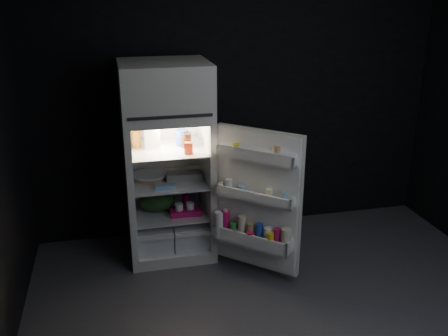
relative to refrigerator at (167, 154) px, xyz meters
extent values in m
cube|color=#4A4A4F|center=(0.75, -1.32, -0.96)|extent=(4.00, 3.40, 0.00)
cube|color=black|center=(0.75, 0.38, 0.39)|extent=(4.00, 0.00, 2.70)
cube|color=silver|center=(0.00, -0.02, -0.91)|extent=(0.76, 0.70, 0.10)
cube|color=silver|center=(-0.35, -0.02, -0.26)|extent=(0.05, 0.70, 1.20)
cube|color=silver|center=(0.36, -0.02, -0.26)|extent=(0.05, 0.70, 1.20)
cube|color=white|center=(0.00, 0.30, -0.26)|extent=(0.66, 0.05, 1.20)
cube|color=silver|center=(0.00, -0.02, 0.37)|extent=(0.76, 0.70, 0.06)
cube|color=silver|center=(0.00, -0.02, 0.61)|extent=(0.76, 0.70, 0.42)
cube|color=black|center=(0.00, -0.38, 0.43)|extent=(0.68, 0.01, 0.02)
cube|color=white|center=(-0.33, -0.05, -0.26)|extent=(0.01, 0.65, 1.20)
cube|color=white|center=(0.33, -0.05, -0.26)|extent=(0.01, 0.65, 1.20)
cube|color=white|center=(0.00, -0.05, 0.34)|extent=(0.66, 0.65, 0.01)
cube|color=white|center=(0.00, -0.05, -0.85)|extent=(0.66, 0.65, 0.01)
cube|color=white|center=(0.00, -0.05, 0.06)|extent=(0.65, 0.63, 0.01)
cube|color=white|center=(0.00, -0.05, -0.24)|extent=(0.65, 0.63, 0.01)
cube|color=white|center=(0.00, -0.05, -0.54)|extent=(0.65, 0.63, 0.01)
cube|color=white|center=(-0.16, -0.03, -0.74)|extent=(0.32, 0.59, 0.22)
cube|color=white|center=(0.17, -0.03, -0.74)|extent=(0.32, 0.59, 0.22)
cube|color=white|center=(-0.16, -0.35, -0.65)|extent=(0.32, 0.02, 0.03)
cube|color=white|center=(0.17, -0.35, -0.65)|extent=(0.32, 0.02, 0.03)
cube|color=#FFE5B2|center=(0.00, -0.10, 0.32)|extent=(0.14, 0.14, 0.02)
cube|color=silver|center=(0.68, -0.61, -0.26)|extent=(0.59, 0.55, 1.22)
cube|color=white|center=(0.66, -0.63, -0.26)|extent=(0.53, 0.49, 1.18)
cube|color=white|center=(0.63, -0.66, 0.11)|extent=(0.56, 0.53, 0.02)
cube|color=white|center=(0.60, -0.69, 0.15)|extent=(0.51, 0.48, 0.10)
cube|color=white|center=(0.87, -0.89, 0.15)|extent=(0.08, 0.08, 0.10)
cube|color=white|center=(0.39, -0.44, 0.15)|extent=(0.08, 0.08, 0.10)
cube|color=white|center=(0.62, -0.67, -0.22)|extent=(0.57, 0.54, 0.02)
cube|color=white|center=(0.60, -0.70, -0.19)|extent=(0.51, 0.48, 0.09)
cube|color=white|center=(0.87, -0.89, -0.19)|extent=(0.08, 0.09, 0.09)
cube|color=white|center=(0.38, -0.44, -0.19)|extent=(0.08, 0.09, 0.09)
cube|color=white|center=(0.61, -0.68, -0.63)|extent=(0.59, 0.57, 0.02)
cube|color=white|center=(0.57, -0.72, -0.57)|extent=(0.51, 0.48, 0.13)
cube|color=white|center=(0.85, -0.91, -0.57)|extent=(0.11, 0.12, 0.13)
cube|color=white|center=(0.37, -0.46, -0.57)|extent=(0.11, 0.12, 0.13)
cube|color=white|center=(0.63, -0.66, 0.21)|extent=(0.54, 0.52, 0.02)
cylinder|color=#A68458|center=(0.76, -0.78, 0.19)|extent=(0.08, 0.08, 0.13)
cylinder|color=black|center=(0.66, -0.69, 0.17)|extent=(0.08, 0.08, 0.08)
cylinder|color=yellow|center=(0.50, -0.54, 0.18)|extent=(0.08, 0.08, 0.10)
cylinder|color=#84AECC|center=(0.81, -0.84, -0.16)|extent=(0.08, 0.08, 0.11)
cylinder|color=beige|center=(0.72, -0.75, -0.16)|extent=(0.07, 0.07, 0.11)
cylinder|color=#84AECC|center=(0.54, -0.58, -0.17)|extent=(0.08, 0.08, 0.09)
cylinder|color=silver|center=(0.45, -0.50, -0.15)|extent=(0.08, 0.08, 0.12)
cylinder|color=beige|center=(0.83, -0.88, -0.51)|extent=(0.11, 0.11, 0.21)
cylinder|color=#BB1052|center=(0.77, -0.83, -0.52)|extent=(0.08, 0.08, 0.19)
cylinder|color=white|center=(0.71, -0.78, -0.53)|extent=(0.10, 0.10, 0.18)
cylinder|color=#1C419D|center=(0.65, -0.72, -0.52)|extent=(0.09, 0.09, 0.20)
cylinder|color=#A68458|center=(0.60, -0.67, -0.52)|extent=(0.10, 0.10, 0.18)
cylinder|color=beige|center=(0.54, -0.61, -0.50)|extent=(0.10, 0.10, 0.23)
cylinder|color=#338C33|center=(0.48, -0.56, -0.54)|extent=(0.09, 0.09, 0.15)
cylinder|color=#BB1052|center=(0.42, -0.50, -0.50)|extent=(0.10, 0.10, 0.24)
cylinder|color=yellow|center=(0.72, -0.83, -0.54)|extent=(0.08, 0.08, 0.16)
cylinder|color=#BB1052|center=(0.58, -0.71, -0.55)|extent=(0.08, 0.08, 0.12)
cylinder|color=#B4B4B8|center=(0.48, -0.61, -0.56)|extent=(0.08, 0.08, 0.11)
cylinder|color=white|center=(0.36, -0.51, -0.50)|extent=(0.10, 0.10, 0.23)
cylinder|color=white|center=(0.42, -0.50, -0.37)|extent=(0.05, 0.05, 0.02)
cube|color=white|center=(-0.13, 0.00, 0.19)|extent=(0.14, 0.14, 0.24)
cylinder|color=#1C419D|center=(0.14, 0.01, 0.14)|extent=(0.13, 0.13, 0.14)
cylinder|color=black|center=(0.17, -0.05, 0.14)|extent=(0.11, 0.11, 0.13)
cylinder|color=orange|center=(-0.26, 0.05, 0.18)|extent=(0.09, 0.09, 0.22)
cube|color=#F2401C|center=(0.16, -0.24, 0.12)|extent=(0.08, 0.07, 0.10)
cube|color=gray|center=(0.14, -0.08, -0.19)|extent=(0.33, 0.16, 0.07)
cylinder|color=#A68458|center=(-0.16, 0.01, -0.21)|extent=(0.33, 0.33, 0.04)
cube|color=#84AECC|center=(-0.06, -0.25, -0.21)|extent=(0.18, 0.10, 0.04)
cube|color=beige|center=(0.25, 0.09, -0.20)|extent=(0.11, 0.10, 0.05)
ellipsoid|color=#193815|center=(-0.11, -0.02, -0.43)|extent=(0.40, 0.36, 0.20)
cube|color=#BB1052|center=(0.13, -0.17, -0.50)|extent=(0.29, 0.17, 0.05)
cylinder|color=#BB1052|center=(0.17, 0.07, -0.48)|extent=(0.08, 0.08, 0.09)
cylinder|color=#B4B4B8|center=(0.28, 0.11, -0.48)|extent=(0.07, 0.07, 0.09)
camera|label=1|loc=(-0.47, -4.24, 1.42)|focal=40.00mm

